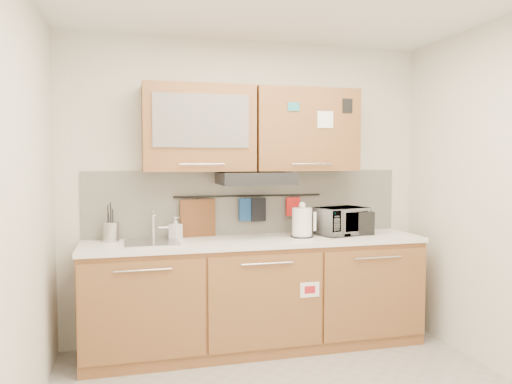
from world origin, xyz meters
TOP-DOWN VIEW (x-y plane):
  - wall_back at (0.00, 1.50)m, footprint 3.20×0.00m
  - wall_left at (-1.60, 0.00)m, footprint 0.00×3.00m
  - base_cabinet at (0.00, 1.19)m, footprint 2.80×0.64m
  - countertop at (0.00, 1.19)m, footprint 2.82×0.62m
  - backsplash at (0.00, 1.49)m, footprint 2.80×0.02m
  - upper_cabinets at (-0.00, 1.32)m, footprint 1.82×0.37m
  - range_hood at (0.00, 1.25)m, footprint 0.60×0.46m
  - sink at (-0.85, 1.21)m, footprint 0.42×0.40m
  - utensil_rail at (0.00, 1.45)m, footprint 1.30×0.02m
  - utensil_crock at (-1.16, 1.36)m, footprint 0.16×0.16m
  - kettle at (0.40, 1.19)m, footprint 0.22×0.21m
  - toaster at (0.90, 1.20)m, footprint 0.27×0.17m
  - microwave at (0.78, 1.23)m, footprint 0.50×0.41m
  - soap_bottle at (-0.65, 1.36)m, footprint 0.12×0.12m
  - cutting_board at (-0.45, 1.44)m, footprint 0.30×0.06m
  - oven_mitt at (-0.04, 1.44)m, footprint 0.12×0.05m
  - dark_pouch at (0.08, 1.44)m, footprint 0.13×0.05m
  - pot_holder at (0.40, 1.44)m, footprint 0.13×0.04m

SIDE VIEW (x-z plane):
  - base_cabinet at x=0.00m, z-range -0.03..0.85m
  - countertop at x=0.00m, z-range 0.88..0.92m
  - sink at x=-0.85m, z-range 0.79..1.05m
  - utensil_crock at x=-1.16m, z-range 0.84..1.16m
  - soap_bottle at x=-0.65m, z-range 0.92..1.10m
  - toaster at x=0.90m, z-range 0.92..1.13m
  - kettle at x=0.40m, z-range 0.89..1.19m
  - microwave at x=0.78m, z-range 0.92..1.16m
  - cutting_board at x=-0.45m, z-range 0.86..1.24m
  - dark_pouch at x=0.08m, z-range 1.04..1.24m
  - oven_mitt at x=-0.04m, z-range 1.04..1.24m
  - pot_holder at x=0.40m, z-range 1.08..1.24m
  - backsplash at x=0.00m, z-range 0.92..1.48m
  - utensil_rail at x=0.00m, z-range 1.25..1.27m
  - wall_left at x=-1.60m, z-range -0.20..2.80m
  - wall_back at x=0.00m, z-range -0.30..2.90m
  - range_hood at x=0.00m, z-range 1.37..1.47m
  - upper_cabinets at x=0.00m, z-range 1.48..2.18m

